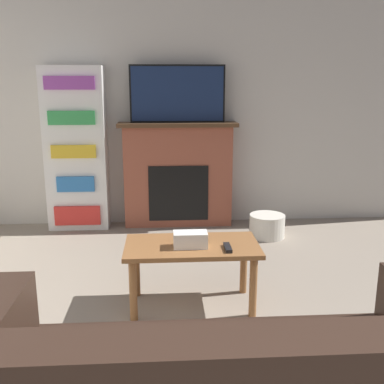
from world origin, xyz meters
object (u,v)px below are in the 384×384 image
object	(u,v)px
tv	(177,94)
storage_basket	(267,226)
bookshelf	(76,150)
fireplace	(178,174)
coffee_table	(192,254)

from	to	relation	value
tv	storage_basket	world-z (taller)	tv
tv	bookshelf	size ratio (longest dim) A/B	0.58
fireplace	tv	world-z (taller)	tv
coffee_table	storage_basket	distance (m)	1.61
coffee_table	storage_basket	world-z (taller)	coffee_table
fireplace	storage_basket	world-z (taller)	fireplace
fireplace	bookshelf	world-z (taller)	bookshelf
bookshelf	storage_basket	size ratio (longest dim) A/B	4.76
bookshelf	storage_basket	world-z (taller)	bookshelf
fireplace	tv	distance (m)	0.83
fireplace	bookshelf	xyz separation A→B (m)	(-1.04, -0.02, 0.27)
fireplace	bookshelf	bearing A→B (deg)	-178.76
tv	storage_basket	xyz separation A→B (m)	(0.86, -0.44, -1.26)
bookshelf	coffee_table	bearing A→B (deg)	-59.33
coffee_table	bookshelf	world-z (taller)	bookshelf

